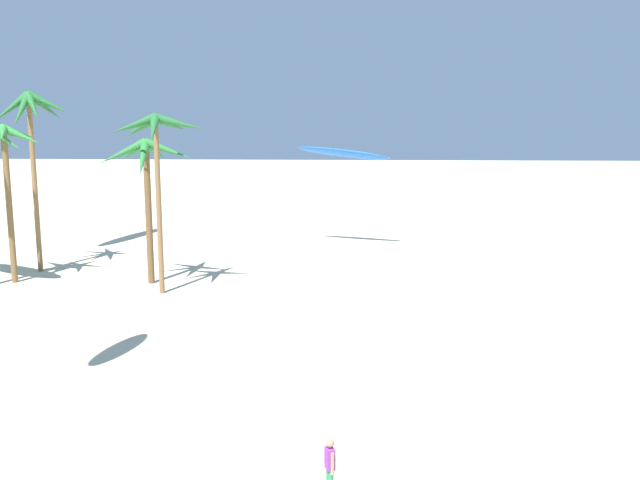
% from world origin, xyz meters
% --- Properties ---
extents(palm_tree_0, '(4.82, 4.52, 10.94)m').
position_xyz_m(palm_tree_0, '(-15.59, 43.34, 9.32)').
color(palm_tree_0, olive).
rests_on(palm_tree_0, ground).
extents(palm_tree_1, '(4.32, 4.22, 9.03)m').
position_xyz_m(palm_tree_1, '(-15.82, 40.31, 7.59)').
color(palm_tree_1, brown).
rests_on(palm_tree_1, ground).
extents(palm_tree_3, '(4.74, 4.82, 9.62)m').
position_xyz_m(palm_tree_3, '(-6.63, 38.21, 8.28)').
color(palm_tree_3, olive).
rests_on(palm_tree_3, ground).
extents(palm_tree_4, '(5.23, 5.08, 8.27)m').
position_xyz_m(palm_tree_4, '(-7.94, 40.53, 6.74)').
color(palm_tree_4, brown).
rests_on(palm_tree_4, ground).
extents(flying_kite_0, '(6.86, 8.56, 7.53)m').
position_xyz_m(flying_kite_0, '(2.89, 52.14, 6.81)').
color(flying_kite_0, blue).
rests_on(flying_kite_0, ground).
extents(person_foreground_walker, '(0.29, 0.49, 1.68)m').
position_xyz_m(person_foreground_walker, '(3.13, 17.71, 0.92)').
color(person_foreground_walker, '#338E56').
rests_on(person_foreground_walker, ground).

